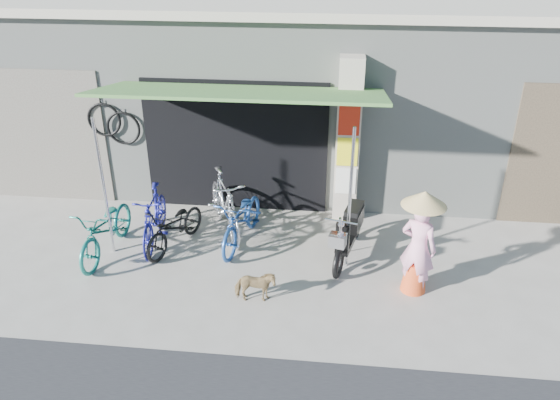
# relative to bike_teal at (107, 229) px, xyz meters

# --- Properties ---
(ground) EXTENTS (80.00, 80.00, 0.00)m
(ground) POSITION_rel_bike_teal_xyz_m (3.03, -0.68, -0.47)
(ground) COLOR #9E988F
(ground) RESTS_ON ground
(bicycle_shop) EXTENTS (12.30, 5.30, 3.66)m
(bicycle_shop) POSITION_rel_bike_teal_xyz_m (3.03, 4.41, 1.36)
(bicycle_shop) COLOR #949992
(bicycle_shop) RESTS_ON ground
(shop_pillar) EXTENTS (0.42, 0.44, 3.00)m
(shop_pillar) POSITION_rel_bike_teal_xyz_m (3.88, 1.76, 1.03)
(shop_pillar) COLOR #BAAF9F
(shop_pillar) RESTS_ON ground
(awning) EXTENTS (4.60, 1.88, 2.72)m
(awning) POSITION_rel_bike_teal_xyz_m (2.13, 0.94, 2.04)
(awning) COLOR #3F6E31
(awning) RESTS_ON ground
(neighbour_left) EXTENTS (2.60, 0.06, 2.60)m
(neighbour_left) POSITION_rel_bike_teal_xyz_m (-1.97, 1.91, 0.83)
(neighbour_left) COLOR #6B665B
(neighbour_left) RESTS_ON ground
(bike_teal) EXTENTS (0.73, 1.83, 0.94)m
(bike_teal) POSITION_rel_bike_teal_xyz_m (0.00, 0.00, 0.00)
(bike_teal) COLOR #1A7667
(bike_teal) RESTS_ON ground
(bike_blue) EXTENTS (0.63, 1.71, 1.00)m
(bike_blue) POSITION_rel_bike_teal_xyz_m (0.67, 0.42, 0.03)
(bike_blue) COLOR navy
(bike_blue) RESTS_ON ground
(bike_black) EXTENTS (1.01, 1.60, 0.80)m
(bike_black) POSITION_rel_bike_teal_xyz_m (1.06, 0.32, -0.07)
(bike_black) COLOR black
(bike_black) RESTS_ON ground
(bike_silver) EXTENTS (1.29, 1.92, 1.13)m
(bike_silver) POSITION_rel_bike_teal_xyz_m (1.79, 0.91, 0.09)
(bike_silver) COLOR silver
(bike_silver) RESTS_ON ground
(bike_navy) EXTENTS (0.91, 1.84, 0.92)m
(bike_navy) POSITION_rel_bike_teal_xyz_m (2.16, 0.58, -0.01)
(bike_navy) COLOR #204A95
(bike_navy) RESTS_ON ground
(street_dog) EXTENTS (0.63, 0.34, 0.51)m
(street_dog) POSITION_rel_bike_teal_xyz_m (2.62, -1.02, -0.21)
(street_dog) COLOR #988050
(street_dog) RESTS_ON ground
(moped) EXTENTS (0.65, 1.73, 0.99)m
(moped) POSITION_rel_bike_teal_xyz_m (3.96, 0.38, -0.02)
(moped) COLOR black
(moped) RESTS_ON ground
(nun) EXTENTS (0.64, 0.64, 1.65)m
(nun) POSITION_rel_bike_teal_xyz_m (4.94, -0.48, 0.36)
(nun) COLOR #F1A2C4
(nun) RESTS_ON ground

